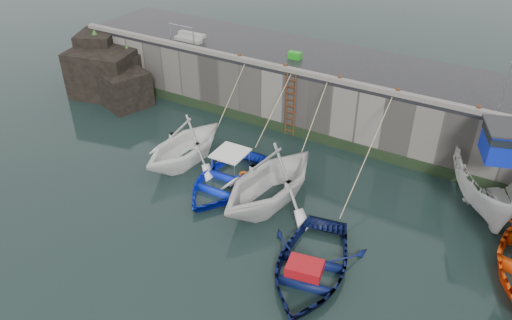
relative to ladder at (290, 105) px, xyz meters
The scene contains 23 objects.
ground 10.24m from the ladder, 78.60° to the right, with size 120.00×120.00×0.00m, color black.
quay_back 3.27m from the ladder, 52.28° to the left, with size 30.00×5.00×3.00m, color slate.
road_back 3.59m from the ladder, 52.28° to the left, with size 30.00×5.00×0.16m, color black.
kerb_back 2.62m from the ladder, ahead, with size 30.00×0.30×0.20m, color slate.
algae_back 2.41m from the ladder, ahead, with size 30.00×0.08×0.50m, color black.
rock_outcrop 10.95m from the ladder, behind, with size 5.85×4.24×3.41m.
ladder is the anchor object (origin of this frame).
boat_near_white 5.56m from the ladder, 122.77° to the right, with size 4.00×4.64×2.44m, color white.
boat_near_white_rope 3.43m from the ladder, 161.82° to the right, with size 0.04×3.32×3.10m, color tan, non-canonical shape.
boat_near_blue 5.35m from the ladder, 94.29° to the right, with size 3.43×4.80×0.99m, color #0E26D4.
boat_near_blue_rope 2.06m from the ladder, 106.94° to the right, with size 0.04×3.73×3.10m, color tan, non-canonical shape.
boat_near_blacktrim 5.74m from the ladder, 70.76° to the right, with size 4.58×5.30×2.79m, color silver.
boat_near_blacktrim_rope 2.75m from the ladder, 35.82° to the right, with size 0.04×3.82×3.10m, color tan, non-canonical shape.
boat_near_navy 9.33m from the ladder, 58.39° to the right, with size 3.53×4.94×1.02m, color #09123D.
boat_near_navy_rope 5.71m from the ladder, 28.56° to the right, with size 0.04×6.01×3.10m, color tan, non-canonical shape.
boat_far_white 9.12m from the ladder, ahead, with size 4.68×7.30×5.64m.
fish_crate 2.62m from the ladder, 112.50° to the left, with size 0.62×0.38×0.33m, color #1E901A.
railing 7.10m from the ladder, 168.83° to the left, with size 1.60×1.05×1.00m.
bollard_a 3.47m from the ladder, behind, with size 0.18×0.18×0.28m, color #3F1E0F.
bollard_b 1.81m from the ladder, 146.14° to the left, with size 0.18×0.18×0.28m, color #3F1E0F.
bollard_c 2.81m from the ladder, ahead, with size 0.18×0.18×0.28m, color #3F1E0F.
bollard_d 5.11m from the ladder, ahead, with size 0.18×0.18×0.28m, color #3F1E0F.
bollard_e 8.19m from the ladder, ahead, with size 0.18×0.18×0.28m, color #3F1E0F.
Camera 1 is at (7.38, -9.16, 12.12)m, focal length 35.00 mm.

